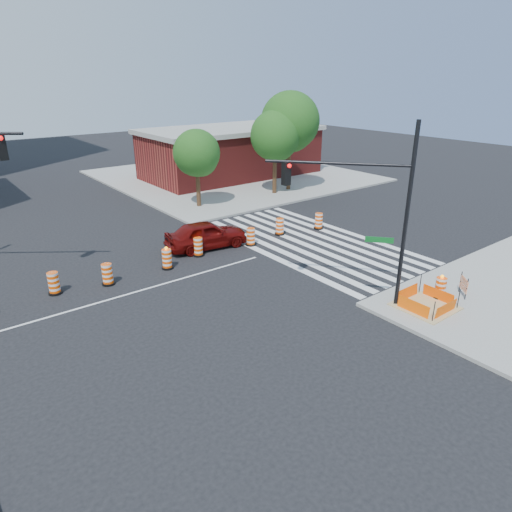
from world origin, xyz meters
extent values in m
plane|color=black|center=(0.00, 0.00, 0.00)|extent=(120.00, 120.00, 0.00)
cube|color=gray|center=(18.00, 18.00, 0.07)|extent=(22.00, 22.00, 0.15)
cube|color=silver|center=(7.80, 0.00, 0.01)|extent=(0.45, 13.50, 0.01)
cube|color=silver|center=(8.70, 0.00, 0.01)|extent=(0.45, 13.50, 0.01)
cube|color=silver|center=(9.60, 0.00, 0.01)|extent=(0.45, 13.50, 0.01)
cube|color=silver|center=(10.50, 0.00, 0.01)|extent=(0.45, 13.50, 0.01)
cube|color=silver|center=(11.40, 0.00, 0.01)|extent=(0.45, 13.50, 0.01)
cube|color=silver|center=(12.30, 0.00, 0.01)|extent=(0.45, 13.50, 0.01)
cube|color=silver|center=(13.20, 0.00, 0.01)|extent=(0.45, 13.50, 0.01)
cube|color=silver|center=(14.10, 0.00, 0.01)|extent=(0.45, 13.50, 0.01)
cube|color=silver|center=(0.00, 0.00, 0.01)|extent=(14.00, 0.12, 0.01)
cube|color=tan|center=(9.00, -9.00, 0.17)|extent=(2.20, 2.20, 0.05)
cube|color=#FE5805|center=(9.00, -9.90, 0.43)|extent=(1.44, 0.02, 0.55)
cube|color=#FE5805|center=(9.00, -8.10, 0.43)|extent=(1.44, 0.02, 0.55)
cube|color=#FE5805|center=(8.10, -9.00, 0.43)|extent=(0.02, 1.44, 0.55)
cube|color=#FE5805|center=(9.90, -9.00, 0.43)|extent=(0.02, 1.44, 0.55)
cylinder|color=black|center=(8.10, -9.90, 0.60)|extent=(0.04, 0.04, 0.90)
cylinder|color=black|center=(9.90, -9.90, 0.60)|extent=(0.04, 0.04, 0.90)
cylinder|color=black|center=(8.10, -8.10, 0.60)|extent=(0.04, 0.04, 0.90)
cylinder|color=black|center=(9.90, -8.10, 0.60)|extent=(0.04, 0.04, 0.90)
cube|color=maroon|center=(18.00, 18.00, 2.10)|extent=(16.00, 8.00, 4.20)
cube|color=gray|center=(18.00, 18.00, 4.40)|extent=(16.50, 8.50, 0.40)
imported|color=#5E0908|center=(5.70, 2.88, 0.79)|extent=(4.83, 2.48, 1.57)
cylinder|color=black|center=(8.22, -8.10, 3.91)|extent=(0.17, 0.17, 7.51)
cylinder|color=black|center=(6.38, -5.96, 5.97)|extent=(3.75, 4.35, 0.11)
cube|color=black|center=(5.10, -4.46, 5.50)|extent=(0.30, 0.26, 0.94)
sphere|color=#FF0C0C|center=(5.10, -4.64, 5.83)|extent=(0.17, 0.17, 0.17)
cube|color=#0C591E|center=(7.61, -7.39, 2.97)|extent=(0.76, 0.88, 0.23)
cube|color=black|center=(-3.50, 3.75, 6.36)|extent=(0.35, 0.31, 1.09)
sphere|color=#FF0C0C|center=(-3.50, 3.57, 6.74)|extent=(0.20, 0.20, 0.20)
cylinder|color=black|center=(10.17, -8.91, 0.20)|extent=(0.56, 0.56, 0.09)
cylinder|color=#FF4F05|center=(10.17, -8.91, 0.66)|extent=(0.45, 0.45, 0.89)
sphere|color=#FF990C|center=(10.17, -8.91, 1.18)|extent=(0.15, 0.15, 0.15)
cube|color=#FF4F05|center=(11.19, -9.38, 0.84)|extent=(0.58, 0.65, 0.28)
cube|color=#FF4F05|center=(11.19, -9.38, 0.52)|extent=(0.58, 0.65, 0.22)
cylinder|color=black|center=(10.94, -9.66, 0.64)|extent=(0.04, 0.04, 0.98)
cylinder|color=black|center=(11.44, -9.10, 0.64)|extent=(0.04, 0.04, 0.98)
cylinder|color=#382314|center=(9.71, 10.35, 1.78)|extent=(0.31, 0.31, 3.56)
sphere|color=#1D4313|center=(9.71, 10.35, 4.00)|extent=(3.33, 3.33, 3.33)
sphere|color=#1D4313|center=(10.20, 10.64, 3.44)|extent=(2.44, 2.44, 2.44)
sphere|color=#1D4313|center=(9.33, 10.16, 3.67)|extent=(2.22, 2.22, 2.22)
cylinder|color=#382314|center=(16.66, 9.99, 2.09)|extent=(0.34, 0.34, 4.19)
sphere|color=#1D4313|center=(16.66, 9.99, 4.71)|extent=(3.92, 3.92, 3.92)
sphere|color=#1D4313|center=(17.19, 10.31, 4.05)|extent=(2.88, 2.88, 2.88)
sphere|color=#1D4313|center=(16.24, 9.78, 4.32)|extent=(2.62, 2.62, 2.62)
cylinder|color=#382314|center=(18.42, 10.27, 2.52)|extent=(0.33, 0.33, 5.04)
sphere|color=#1D4313|center=(18.42, 10.27, 5.68)|extent=(4.73, 4.73, 4.73)
sphere|color=#1D4313|center=(18.94, 10.58, 4.89)|extent=(3.47, 3.47, 3.47)
sphere|color=#1D4313|center=(18.01, 10.06, 5.20)|extent=(3.15, 3.15, 3.15)
cylinder|color=black|center=(-2.79, 2.06, 0.05)|extent=(0.60, 0.60, 0.10)
cylinder|color=#FF4F05|center=(-2.79, 2.06, 0.55)|extent=(0.48, 0.48, 0.95)
cylinder|color=black|center=(-0.54, 1.54, 0.05)|extent=(0.60, 0.60, 0.10)
cylinder|color=#FF4F05|center=(-0.54, 1.54, 0.55)|extent=(0.48, 0.48, 0.95)
cylinder|color=black|center=(2.54, 1.55, 0.05)|extent=(0.60, 0.60, 0.10)
cylinder|color=#FF4F05|center=(2.54, 1.55, 0.55)|extent=(0.48, 0.48, 0.95)
sphere|color=#FF990C|center=(2.54, 1.55, 1.10)|extent=(0.16, 0.16, 0.16)
cylinder|color=black|center=(4.70, 2.10, 0.05)|extent=(0.60, 0.60, 0.10)
cylinder|color=#FF4F05|center=(4.70, 2.10, 0.55)|extent=(0.48, 0.48, 0.95)
cylinder|color=black|center=(7.93, 1.66, 0.05)|extent=(0.60, 0.60, 0.10)
cylinder|color=#FF4F05|center=(7.93, 1.66, 0.55)|extent=(0.48, 0.48, 0.95)
cylinder|color=black|center=(10.47, 2.07, 0.05)|extent=(0.60, 0.60, 0.10)
cylinder|color=#FF4F05|center=(10.47, 2.07, 0.55)|extent=(0.48, 0.48, 0.95)
cylinder|color=black|center=(13.16, 1.41, 0.05)|extent=(0.60, 0.60, 0.10)
cylinder|color=#FF4F05|center=(13.16, 1.41, 0.55)|extent=(0.48, 0.48, 0.95)
camera|label=1|loc=(-6.92, -18.03, 9.18)|focal=32.00mm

